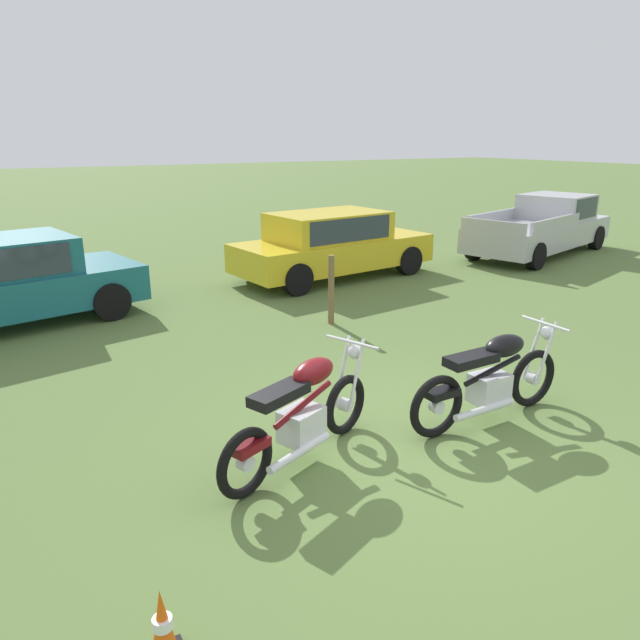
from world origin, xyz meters
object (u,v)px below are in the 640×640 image
object	(u,v)px
pickup_truck_silver	(544,225)
traffic_cone	(163,630)
motorcycle_black	(490,379)
fence_post_wooden	(331,290)
motorcycle_maroon	(302,414)
car_yellow	(331,241)

from	to	relation	value
pickup_truck_silver	traffic_cone	size ratio (longest dim) A/B	10.32
motorcycle_black	pickup_truck_silver	xyz separation A→B (m)	(8.37, 6.27, 0.27)
traffic_cone	fence_post_wooden	xyz separation A→B (m)	(4.28, 5.14, 0.34)
motorcycle_black	pickup_truck_silver	bearing A→B (deg)	36.50
motorcycle_maroon	pickup_truck_silver	world-z (taller)	pickup_truck_silver
motorcycle_maroon	motorcycle_black	distance (m)	2.17
motorcycle_black	traffic_cone	xyz separation A→B (m)	(-3.95, -1.30, -0.25)
car_yellow	traffic_cone	distance (m)	9.99
traffic_cone	fence_post_wooden	bearing A→B (deg)	50.21
pickup_truck_silver	fence_post_wooden	bearing A→B (deg)	-178.17
motorcycle_maroon	car_yellow	distance (m)	7.65
motorcycle_black	pickup_truck_silver	world-z (taller)	pickup_truck_silver
car_yellow	fence_post_wooden	xyz separation A→B (m)	(-1.72, -2.82, -0.22)
motorcycle_maroon	car_yellow	size ratio (longest dim) A/B	0.43
motorcycle_maroon	car_yellow	bearing A→B (deg)	35.18
motorcycle_black	pickup_truck_silver	size ratio (longest dim) A/B	0.40
pickup_truck_silver	traffic_cone	xyz separation A→B (m)	(-12.32, -7.57, -0.52)
car_yellow	pickup_truck_silver	world-z (taller)	pickup_truck_silver
motorcycle_black	car_yellow	size ratio (longest dim) A/B	0.46
car_yellow	pickup_truck_silver	size ratio (longest dim) A/B	0.86
motorcycle_maroon	car_yellow	xyz separation A→B (m)	(4.21, 6.38, 0.31)
traffic_cone	pickup_truck_silver	bearing A→B (deg)	31.56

